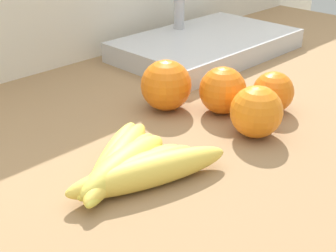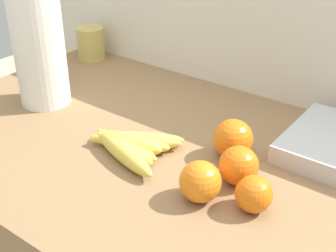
{
  "view_description": "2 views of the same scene",
  "coord_description": "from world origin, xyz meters",
  "px_view_note": "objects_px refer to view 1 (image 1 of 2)",
  "views": [
    {
      "loc": [
        -0.54,
        -0.44,
        1.21
      ],
      "look_at": [
        -0.14,
        -0.04,
        0.93
      ],
      "focal_mm": 49.93,
      "sensor_mm": 36.0,
      "label": 1
    },
    {
      "loc": [
        0.34,
        -0.67,
        1.42
      ],
      "look_at": [
        -0.12,
        -0.05,
        0.98
      ],
      "focal_mm": 49.12,
      "sensor_mm": 36.0,
      "label": 2
    }
  ],
  "objects_px": {
    "banana_bunch": "(129,166)",
    "orange_right": "(223,90)",
    "orange_far_right": "(256,112)",
    "orange_back_left": "(166,85)",
    "orange_center": "(273,92)",
    "sink_basin": "(206,44)"
  },
  "relations": [
    {
      "from": "banana_bunch",
      "to": "orange_back_left",
      "type": "xyz_separation_m",
      "value": [
        0.18,
        0.12,
        0.02
      ]
    },
    {
      "from": "banana_bunch",
      "to": "orange_back_left",
      "type": "bearing_deg",
      "value": 32.8
    },
    {
      "from": "orange_center",
      "to": "sink_basin",
      "type": "relative_size",
      "value": 0.17
    },
    {
      "from": "orange_back_left",
      "to": "banana_bunch",
      "type": "bearing_deg",
      "value": -147.2
    },
    {
      "from": "orange_far_right",
      "to": "orange_back_left",
      "type": "bearing_deg",
      "value": 98.78
    },
    {
      "from": "banana_bunch",
      "to": "orange_far_right",
      "type": "xyz_separation_m",
      "value": [
        0.21,
        -0.04,
        0.02
      ]
    },
    {
      "from": "orange_back_left",
      "to": "sink_basin",
      "type": "distance_m",
      "value": 0.31
    },
    {
      "from": "orange_right",
      "to": "banana_bunch",
      "type": "bearing_deg",
      "value": -169.53
    },
    {
      "from": "orange_far_right",
      "to": "sink_basin",
      "type": "distance_m",
      "value": 0.39
    },
    {
      "from": "orange_center",
      "to": "sink_basin",
      "type": "xyz_separation_m",
      "value": [
        0.15,
        0.27,
        -0.01
      ]
    },
    {
      "from": "banana_bunch",
      "to": "orange_far_right",
      "type": "height_order",
      "value": "orange_far_right"
    },
    {
      "from": "banana_bunch",
      "to": "orange_right",
      "type": "xyz_separation_m",
      "value": [
        0.24,
        0.04,
        0.02
      ]
    },
    {
      "from": "orange_center",
      "to": "orange_back_left",
      "type": "bearing_deg",
      "value": 131.85
    },
    {
      "from": "orange_right",
      "to": "sink_basin",
      "type": "distance_m",
      "value": 0.31
    },
    {
      "from": "banana_bunch",
      "to": "orange_right",
      "type": "relative_size",
      "value": 2.79
    },
    {
      "from": "orange_right",
      "to": "orange_back_left",
      "type": "xyz_separation_m",
      "value": [
        -0.05,
        0.07,
        0.0
      ]
    },
    {
      "from": "sink_basin",
      "to": "orange_back_left",
      "type": "bearing_deg",
      "value": -151.91
    },
    {
      "from": "orange_back_left",
      "to": "orange_right",
      "type": "bearing_deg",
      "value": -53.49
    },
    {
      "from": "orange_right",
      "to": "orange_center",
      "type": "distance_m",
      "value": 0.08
    },
    {
      "from": "orange_back_left",
      "to": "sink_basin",
      "type": "height_order",
      "value": "sink_basin"
    },
    {
      "from": "orange_center",
      "to": "banana_bunch",
      "type": "bearing_deg",
      "value": 177.78
    },
    {
      "from": "orange_center",
      "to": "orange_far_right",
      "type": "height_order",
      "value": "orange_far_right"
    }
  ]
}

